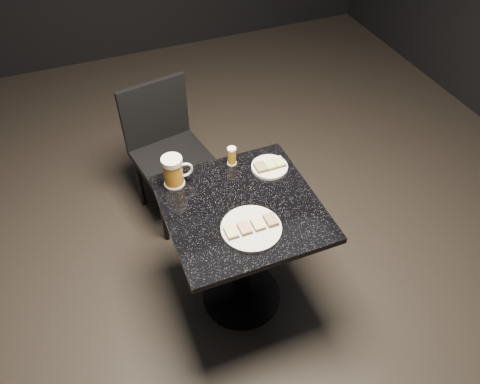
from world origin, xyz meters
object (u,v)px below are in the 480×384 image
at_px(plate_small, 270,167).
at_px(chair, 167,146).
at_px(plate_large, 251,228).
at_px(beer_mug, 174,171).
at_px(beer_tumbler, 232,156).
at_px(table, 241,239).

height_order(plate_small, chair, chair).
height_order(plate_large, beer_mug, beer_mug).
height_order(plate_small, beer_mug, beer_mug).
bearing_deg(beer_tumbler, plate_large, -100.13).
relative_size(plate_small, beer_mug, 1.15).
height_order(plate_small, beer_tumbler, beer_tumbler).
bearing_deg(plate_small, plate_large, -125.46).
xyz_separation_m(beer_mug, chair, (0.09, 0.59, -0.33)).
distance_m(beer_mug, chair, 0.69).
bearing_deg(plate_large, table, 84.43).
height_order(plate_large, chair, chair).
bearing_deg(table, beer_tumbler, 77.59).
xyz_separation_m(plate_small, beer_tumbler, (-0.16, 0.10, 0.04)).
bearing_deg(plate_large, beer_mug, 119.33).
bearing_deg(beer_mug, table, -46.59).
bearing_deg(chair, beer_tumbler, -69.18).
height_order(table, chair, chair).
relative_size(plate_large, beer_mug, 1.69).
bearing_deg(plate_small, table, -140.18).
bearing_deg(table, beer_mug, 133.41).
distance_m(table, beer_tumbler, 0.42).
height_order(beer_mug, beer_tumbler, beer_mug).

